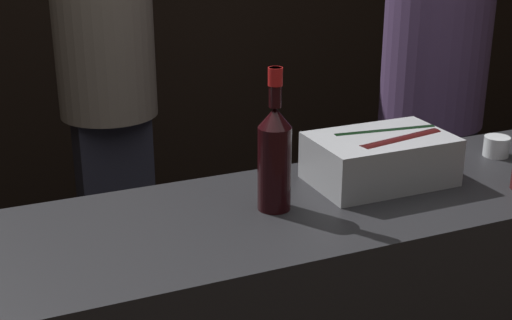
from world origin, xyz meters
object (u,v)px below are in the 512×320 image
person_in_hoodie (433,80)px  person_blond_tee (106,70)px  ice_bin_with_bottles (382,156)px  red_wine_bottle_tall (275,154)px  candle_votive (496,146)px

person_in_hoodie → person_blond_tee: (-1.13, 0.48, 0.04)m
ice_bin_with_bottles → person_in_hoodie: size_ratio=0.20×
ice_bin_with_bottles → person_blond_tee: (-0.44, 1.19, 0.01)m
red_wine_bottle_tall → person_in_hoodie: (1.01, 0.76, -0.10)m
person_in_hoodie → candle_votive: bearing=2.1°
ice_bin_with_bottles → person_in_hoodie: person_in_hoodie is taller
red_wine_bottle_tall → person_blond_tee: person_blond_tee is taller
person_in_hoodie → red_wine_bottle_tall: bearing=-28.0°
ice_bin_with_bottles → person_blond_tee: person_blond_tee is taller
red_wine_bottle_tall → person_in_hoodie: person_in_hoodie is taller
ice_bin_with_bottles → person_in_hoodie: 0.99m
ice_bin_with_bottles → red_wine_bottle_tall: 0.33m
candle_votive → person_blond_tee: size_ratio=0.04×
ice_bin_with_bottles → person_in_hoodie: bearing=46.1°
ice_bin_with_bottles → person_blond_tee: bearing=110.4°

